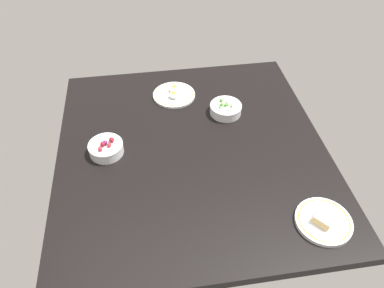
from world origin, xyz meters
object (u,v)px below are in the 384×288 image
at_px(bowl_peas, 226,109).
at_px(plate_sandwich, 324,221).
at_px(bowl_berries, 106,148).
at_px(plate_eggs, 174,94).

height_order(bowl_peas, plate_sandwich, bowl_peas).
bearing_deg(bowl_berries, bowl_peas, 108.25).
bearing_deg(plate_sandwich, bowl_peas, -161.77).
bearing_deg(bowl_berries, plate_sandwich, 58.63).
relative_size(bowl_berries, plate_eggs, 0.70).
bearing_deg(bowl_peas, plate_eggs, -126.74).
distance_m(bowl_berries, plate_eggs, 0.47).
bearing_deg(bowl_peas, bowl_berries, -71.75).
bearing_deg(plate_eggs, bowl_berries, -42.99).
distance_m(bowl_berries, bowl_peas, 0.57).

